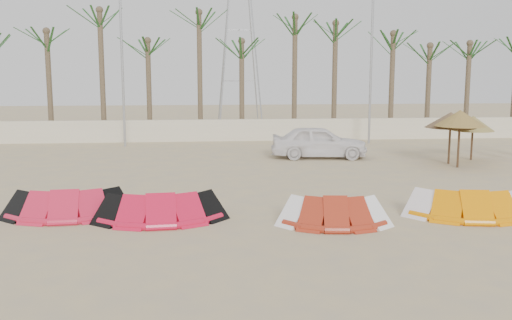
{
  "coord_description": "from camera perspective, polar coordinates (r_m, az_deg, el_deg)",
  "views": [
    {
      "loc": [
        -1.79,
        -12.23,
        4.15
      ],
      "look_at": [
        0.0,
        6.0,
        1.3
      ],
      "focal_mm": 40.0,
      "sensor_mm": 36.0,
      "label": 1
    }
  ],
  "objects": [
    {
      "name": "ground",
      "position": [
        13.04,
        2.62,
        -9.72
      ],
      "size": [
        120.0,
        120.0,
        0.0
      ],
      "primitive_type": "plane",
      "color": "tan",
      "rests_on": "ground"
    },
    {
      "name": "boundary_wall",
      "position": [
        34.45,
        -2.61,
        3.0
      ],
      "size": [
        60.0,
        0.3,
        1.3
      ],
      "primitive_type": "cube",
      "color": "beige",
      "rests_on": "ground"
    },
    {
      "name": "palm_line",
      "position": [
        35.89,
        -1.72,
        12.5
      ],
      "size": [
        52.0,
        4.0,
        7.7
      ],
      "color": "brown",
      "rests_on": "ground"
    },
    {
      "name": "lamp_b",
      "position": [
        32.54,
        -13.24,
        11.46
      ],
      "size": [
        1.25,
        0.14,
        11.0
      ],
      "color": "#A5A8AD",
      "rests_on": "ground"
    },
    {
      "name": "lamp_c",
      "position": [
        33.73,
        11.56,
        11.41
      ],
      "size": [
        1.25,
        0.14,
        11.0
      ],
      "color": "#A5A8AD",
      "rests_on": "ground"
    },
    {
      "name": "pylon",
      "position": [
        40.54,
        -1.64,
        2.96
      ],
      "size": [
        3.0,
        3.0,
        14.0
      ],
      "primitive_type": null,
      "color": "#A5A8AD",
      "rests_on": "ground"
    },
    {
      "name": "kite_red_left",
      "position": [
        17.52,
        -18.16,
        -3.9
      ],
      "size": [
        3.57,
        1.71,
        0.9
      ],
      "color": "red",
      "rests_on": "ground"
    },
    {
      "name": "kite_red_mid",
      "position": [
        16.43,
        -9.44,
        -4.4
      ],
      "size": [
        3.63,
        1.74,
        0.9
      ],
      "color": "red",
      "rests_on": "ground"
    },
    {
      "name": "kite_red_right",
      "position": [
        15.86,
        7.59,
        -4.85
      ],
      "size": [
        3.12,
        1.82,
        0.9
      ],
      "color": "#A22B16",
      "rests_on": "ground"
    },
    {
      "name": "kite_orange",
      "position": [
        17.7,
        20.24,
        -3.87
      ],
      "size": [
        3.76,
        2.08,
        0.9
      ],
      "color": "orange",
      "rests_on": "ground"
    },
    {
      "name": "parasol_left",
      "position": [
        26.18,
        19.73,
        3.96
      ],
      "size": [
        2.16,
        2.16,
        2.51
      ],
      "color": "#4C331E",
      "rests_on": "ground"
    },
    {
      "name": "parasol_mid",
      "position": [
        27.13,
        18.89,
        3.81
      ],
      "size": [
        2.28,
        2.28,
        2.35
      ],
      "color": "#4C331E",
      "rests_on": "ground"
    },
    {
      "name": "parasol_right",
      "position": [
        28.77,
        20.88,
        3.44
      ],
      "size": [
        1.96,
        1.96,
        2.09
      ],
      "color": "#4C331E",
      "rests_on": "ground"
    },
    {
      "name": "car",
      "position": [
        27.72,
        6.32,
        1.81
      ],
      "size": [
        4.78,
        2.35,
        1.57
      ],
      "primitive_type": "imported",
      "rotation": [
        0.0,
        0.0,
        1.46
      ],
      "color": "white",
      "rests_on": "ground"
    }
  ]
}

